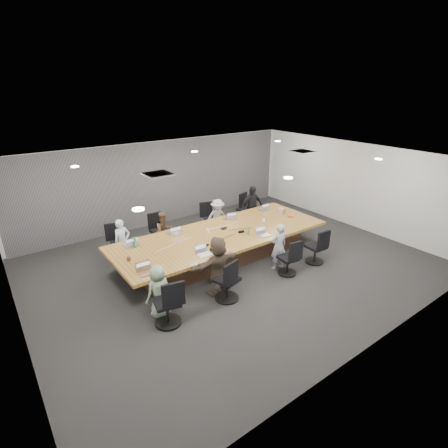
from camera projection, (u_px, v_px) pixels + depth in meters
floor at (233, 265)px, 9.40m from camera, size 10.00×8.00×0.00m
ceiling at (234, 161)px, 8.35m from camera, size 10.00×8.00×0.00m
wall_back at (162, 182)px, 11.88m from camera, size 10.00×0.00×2.80m
wall_front at (377, 284)px, 5.88m from camera, size 10.00×0.00×2.80m
wall_left at (8, 275)px, 6.15m from camera, size 0.00×8.00×2.80m
wall_right at (353, 185)px, 11.60m from camera, size 0.00×8.00×2.80m
curtain at (163, 183)px, 11.82m from camera, size 9.80×0.04×2.80m
conference_table at (222, 245)px, 9.63m from camera, size 6.00×2.20×0.74m
chair_0 at (119, 245)px, 9.66m from camera, size 0.63×0.63×0.75m
chair_1 at (159, 234)px, 10.32m from camera, size 0.57×0.57×0.81m
chair_2 at (211, 221)px, 11.35m from camera, size 0.66×0.66×0.77m
chair_3 at (245, 211)px, 12.10m from camera, size 0.69×0.69×0.81m
chair_4 at (167, 306)px, 6.94m from camera, size 0.69×0.69×0.85m
chair_5 at (227, 283)px, 7.75m from camera, size 0.70×0.70×0.84m
chair_6 at (288, 261)px, 8.81m from camera, size 0.56×0.56×0.74m
chair_7 at (315, 249)px, 9.38m from camera, size 0.55×0.55×0.77m
person_0 at (122, 242)px, 9.31m from camera, size 0.48×0.34×1.23m
laptop_0 at (130, 244)px, 8.84m from camera, size 0.36×0.25×0.02m
person_1 at (164, 231)px, 9.99m from camera, size 0.62×0.51×1.19m
laptop_1 at (173, 233)px, 9.52m from camera, size 0.34×0.24×0.02m
person_2 at (218, 218)px, 11.00m from camera, size 0.86×0.62×1.20m
laptop_2 at (228, 218)px, 10.53m from camera, size 0.34×0.27×0.02m
person_3 at (252, 206)px, 11.73m from camera, size 0.84×0.40×1.40m
laptop_3 at (263, 209)px, 11.30m from camera, size 0.30×0.22×0.02m
person_4 at (159, 291)px, 7.15m from camera, size 0.62×0.45×1.16m
laptop_4 at (147, 273)px, 7.50m from camera, size 0.35×0.25×0.02m
person_5 at (218, 266)px, 7.91m from camera, size 1.32×0.49×1.40m
laptop_5 at (204, 255)px, 8.30m from camera, size 0.33×0.24×0.02m
person_6 at (279, 247)px, 8.98m from camera, size 0.50×0.37×1.26m
laptop_6 at (264, 235)px, 9.35m from camera, size 0.32×0.24×0.02m
bottle_green_left at (135, 242)px, 8.65m from camera, size 0.10×0.10×0.27m
bottle_green_right at (249, 231)px, 9.39m from camera, size 0.07×0.07×0.22m
bottle_clear at (177, 238)px, 8.93m from camera, size 0.08×0.08×0.24m
cup_white_far at (208, 231)px, 9.55m from camera, size 0.11×0.11×0.10m
cup_white_near at (264, 220)px, 10.26m from camera, size 0.10×0.10×0.10m
mug_brown at (129, 259)px, 8.02m from camera, size 0.09×0.09×0.10m
mic_left at (206, 245)px, 8.77m from camera, size 0.18×0.16×0.03m
mic_right at (224, 228)px, 9.80m from camera, size 0.19×0.16×0.03m
stapler at (241, 232)px, 9.53m from camera, size 0.17×0.07×0.06m
canvas_bag at (282, 211)px, 10.98m from camera, size 0.31×0.27×0.14m
snack_packet at (290, 216)px, 10.67m from camera, size 0.22×0.21×0.04m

